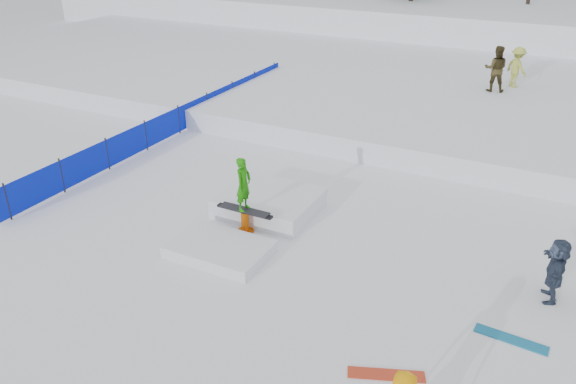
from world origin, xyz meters
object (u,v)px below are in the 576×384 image
at_px(spectator_dark, 555,270).
at_px(safety_fence, 179,120).
at_px(jib_rail_feature, 256,213).
at_px(walker_ygreen, 517,67).
at_px(walker_olive, 496,69).

bearing_deg(spectator_dark, safety_fence, -116.59).
relative_size(safety_fence, jib_rail_feature, 3.64).
distance_m(walker_ygreen, spectator_dark, 14.53).
bearing_deg(walker_olive, walker_ygreen, -133.31).
bearing_deg(jib_rail_feature, spectator_dark, -0.03).
bearing_deg(walker_olive, safety_fence, 30.07).
bearing_deg(jib_rail_feature, walker_ygreen, 71.84).
bearing_deg(jib_rail_feature, safety_fence, 142.37).
bearing_deg(safety_fence, jib_rail_feature, -37.63).
xyz_separation_m(walker_ygreen, jib_rail_feature, (-4.67, -14.25, -1.35)).
relative_size(walker_olive, spectator_dark, 1.28).
relative_size(walker_ygreen, jib_rail_feature, 0.39).
bearing_deg(walker_ygreen, jib_rail_feature, 114.31).
distance_m(walker_olive, jib_rail_feature, 13.81).
distance_m(safety_fence, walker_ygreen, 14.43).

